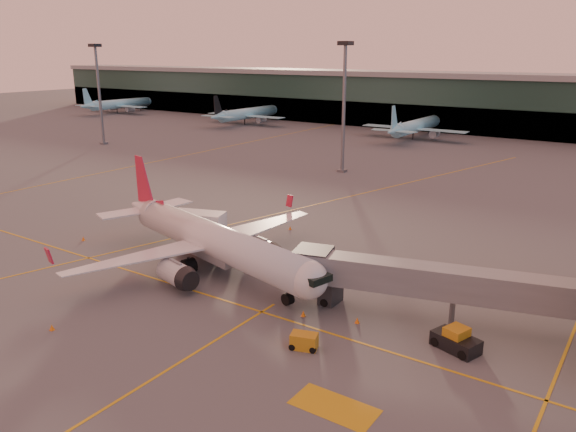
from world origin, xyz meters
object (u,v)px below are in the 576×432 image
Objects in this scene: pushback_tug at (456,341)px; catering_truck at (199,229)px; gpu_cart at (304,341)px; main_airplane at (211,240)px.

catering_truck is at bearing -171.43° from pushback_tug.
main_airplane is at bearing 135.67° from gpu_cart.
main_airplane reaches higher than pushback_tug.
gpu_cart is at bearing -12.11° from main_airplane.
pushback_tug is at bearing 10.07° from main_airplane.
catering_truck is (-5.36, 3.93, -0.71)m from main_airplane.
pushback_tug is at bearing -28.42° from catering_truck.
gpu_cart is (23.39, -12.81, -2.17)m from catering_truck.
catering_truck reaches higher than pushback_tug.
main_airplane is 8.30× the size of pushback_tug.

